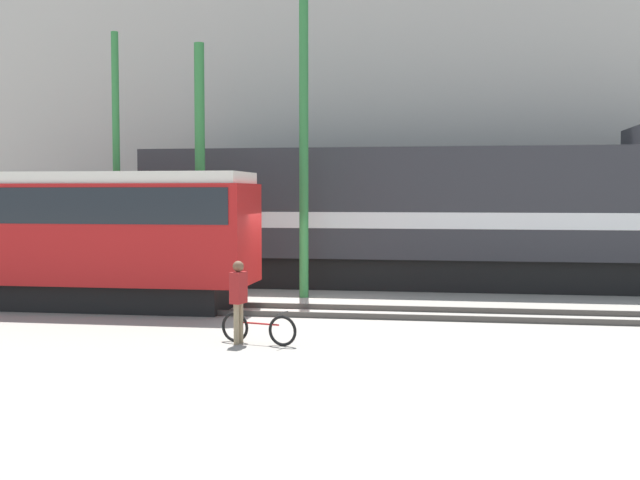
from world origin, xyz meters
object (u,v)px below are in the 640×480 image
at_px(bicycle, 258,329).
at_px(utility_pole_center, 200,170).
at_px(person, 238,294).
at_px(utility_pole_right, 304,145).
at_px(streetcar, 51,231).
at_px(freight_locomotive, 432,215).
at_px(utility_pole_left, 116,164).

bearing_deg(bicycle, utility_pole_center, 115.82).
relative_size(person, utility_pole_right, 0.19).
distance_m(streetcar, bicycle, 8.10).
xyz_separation_m(freight_locomotive, utility_pole_left, (-9.34, -3.05, 1.57)).
relative_size(freight_locomotive, utility_pole_left, 2.34).
bearing_deg(freight_locomotive, streetcar, -148.30).
height_order(person, utility_pole_left, utility_pole_left).
relative_size(bicycle, person, 0.99).
xyz_separation_m(streetcar, utility_pole_right, (6.27, 3.05, 2.37)).
xyz_separation_m(streetcar, utility_pole_left, (0.54, 3.05, 1.87)).
distance_m(freight_locomotive, streetcar, 11.62).
height_order(bicycle, utility_pole_center, utility_pole_center).
bearing_deg(streetcar, utility_pole_center, 44.07).
bearing_deg(streetcar, freight_locomotive, 31.70).
distance_m(bicycle, utility_pole_center, 8.78).
bearing_deg(freight_locomotive, bicycle, -107.19).
distance_m(freight_locomotive, person, 11.07).
bearing_deg(utility_pole_left, utility_pole_center, 0.00).
bearing_deg(streetcar, bicycle, -32.40).
bearing_deg(freight_locomotive, utility_pole_right, -139.80).
distance_m(person, utility_pole_center, 8.42).
xyz_separation_m(freight_locomotive, bicycle, (-3.20, -10.34, -2.03)).
bearing_deg(person, utility_pole_left, 128.03).
bearing_deg(person, freight_locomotive, 70.88).
bearing_deg(freight_locomotive, utility_pole_center, -155.60).
bearing_deg(bicycle, streetcar, 147.60).
xyz_separation_m(streetcar, utility_pole_center, (3.15, 3.05, 1.67)).
xyz_separation_m(freight_locomotive, utility_pole_right, (-3.61, -3.05, 2.06)).
xyz_separation_m(utility_pole_left, utility_pole_right, (5.72, 0.00, 0.49)).
height_order(freight_locomotive, person, freight_locomotive).
height_order(freight_locomotive, bicycle, freight_locomotive).
bearing_deg(utility_pole_right, person, -89.91).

